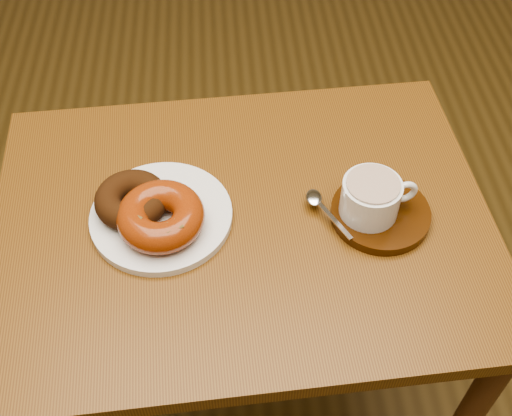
{
  "coord_description": "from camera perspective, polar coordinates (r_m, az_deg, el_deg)",
  "views": [
    {
      "loc": [
        0.13,
        -0.46,
        1.44
      ],
      "look_at": [
        0.17,
        0.14,
        0.72
      ],
      "focal_mm": 45.0,
      "sensor_mm": 36.0,
      "label": 1
    }
  ],
  "objects": [
    {
      "name": "coffee_cup",
      "position": [
        0.94,
        10.25,
        0.96
      ],
      "size": [
        0.11,
        0.09,
        0.06
      ],
      "rotation": [
        0.0,
        0.0,
        0.12
      ],
      "color": "silver",
      "rests_on": "saucer"
    },
    {
      "name": "donut_caramel",
      "position": [
        0.92,
        -8.47,
        -0.74
      ],
      "size": [
        0.15,
        0.15,
        0.05
      ],
      "rotation": [
        0.0,
        0.0,
        -0.2
      ],
      "color": "maroon",
      "rests_on": "donut_plate"
    },
    {
      "name": "donut_plate",
      "position": [
        0.96,
        -8.41,
        -0.72
      ],
      "size": [
        0.26,
        0.26,
        0.01
      ],
      "primitive_type": "cylinder",
      "rotation": [
        0.0,
        0.0,
        -0.26
      ],
      "color": "silver",
      "rests_on": "cafe_table"
    },
    {
      "name": "teaspoon",
      "position": [
        0.96,
        5.52,
        0.56
      ],
      "size": [
        0.06,
        0.1,
        0.01
      ],
      "rotation": [
        0.0,
        0.0,
        0.49
      ],
      "color": "silver",
      "rests_on": "saucer"
    },
    {
      "name": "saucer",
      "position": [
        0.97,
        10.99,
        -0.48
      ],
      "size": [
        0.15,
        0.15,
        0.02
      ],
      "primitive_type": "cylinder",
      "rotation": [
        0.0,
        0.0,
        -0.05
      ],
      "color": "#321806",
      "rests_on": "cafe_table"
    },
    {
      "name": "cafe_table",
      "position": [
        1.05,
        -1.1,
        -4.69
      ],
      "size": [
        0.77,
        0.6,
        0.7
      ],
      "rotation": [
        0.0,
        0.0,
        0.05
      ],
      "color": "brown",
      "rests_on": "ground"
    },
    {
      "name": "donut_cinnamon",
      "position": [
        0.96,
        -11.0,
        0.72
      ],
      "size": [
        0.12,
        0.12,
        0.04
      ],
      "primitive_type": "torus",
      "rotation": [
        0.0,
        0.0,
        0.11
      ],
      "color": "#341A0A",
      "rests_on": "donut_plate"
    }
  ]
}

